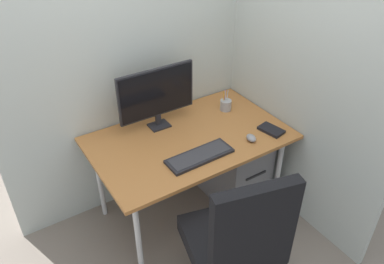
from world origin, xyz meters
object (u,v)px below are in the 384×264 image
office_chair (237,241)px  filing_cabinet (234,169)px  pen_holder (226,105)px  keyboard (200,156)px  monitor (157,94)px  notebook (271,130)px  mouse (251,138)px

office_chair → filing_cabinet: (0.58, 0.74, -0.26)m
office_chair → pen_holder: 1.15m
keyboard → pen_holder: 0.64m
office_chair → keyboard: (0.12, 0.55, 0.18)m
pen_holder → office_chair: bearing=-123.3°
monitor → notebook: monitor is taller
mouse → pen_holder: (0.10, 0.43, 0.02)m
monitor → mouse: (0.44, -0.51, -0.24)m
keyboard → notebook: (0.59, -0.02, -0.00)m
office_chair → filing_cabinet: office_chair is taller
office_chair → notebook: 0.91m
office_chair → pen_holder: (0.62, 0.95, 0.21)m
office_chair → pen_holder: office_chair is taller
notebook → monitor: bearing=131.1°
filing_cabinet → keyboard: 0.66m
office_chair → notebook: size_ratio=6.11×
office_chair → notebook: (0.71, 0.53, 0.18)m
office_chair → pen_holder: size_ratio=6.41×
mouse → notebook: bearing=13.7°
mouse → office_chair: bearing=-124.8°
filing_cabinet → pen_holder: pen_holder is taller
mouse → pen_holder: pen_holder is taller
keyboard → mouse: 0.40m
pen_holder → notebook: bearing=-77.4°
office_chair → mouse: size_ratio=12.25×
mouse → pen_holder: bearing=86.6°
monitor → pen_holder: 0.59m
monitor → keyboard: bearing=-84.7°
pen_holder → notebook: (0.09, -0.42, -0.03)m
office_chair → keyboard: 0.60m
filing_cabinet → monitor: monitor is taller
mouse → monitor: bearing=141.2°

